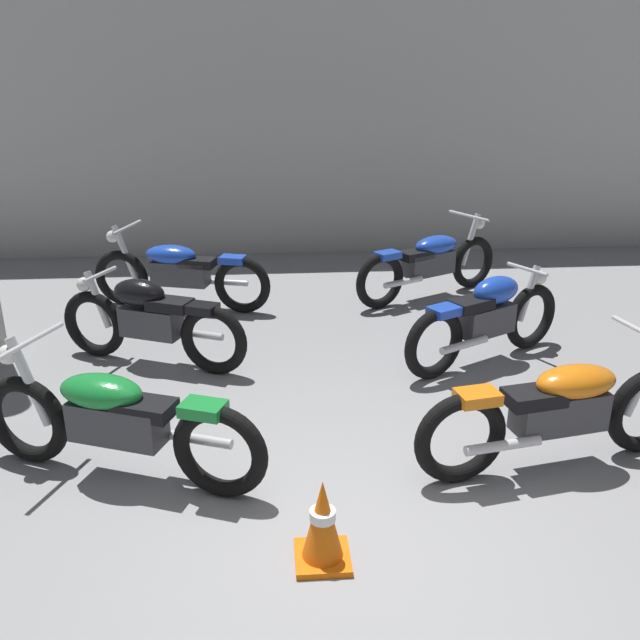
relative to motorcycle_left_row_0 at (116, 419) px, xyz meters
name	(u,v)px	position (x,y,z in m)	size (l,w,h in m)	color
ground_plane	(351,549)	(1.51, -0.87, -0.45)	(60.00, 60.00, 0.00)	gray
back_wall	(296,132)	(1.51, 6.03, 1.35)	(13.04, 0.24, 3.60)	#B2B2AD
motorcycle_left_row_0	(116,419)	(0.00, 0.00, 0.00)	(2.07, 0.98, 0.97)	black
motorcycle_left_row_1	(150,319)	(-0.07, 1.91, 0.01)	(1.86, 0.87, 0.88)	black
motorcycle_left_row_2	(179,272)	(0.01, 3.50, 0.00)	(2.12, 0.84, 0.97)	black
motorcycle_right_row_0	(562,409)	(3.08, -0.09, 0.00)	(2.15, 0.76, 0.97)	black
motorcycle_right_row_1	(487,317)	(3.12, 1.72, 0.01)	(1.78, 1.04, 0.88)	black
motorcycle_right_row_2	(430,262)	(3.03, 3.69, 0.00)	(1.97, 1.15, 0.97)	black
traffic_cone	(323,523)	(1.33, -0.96, -0.19)	(0.32, 0.32, 0.54)	orange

